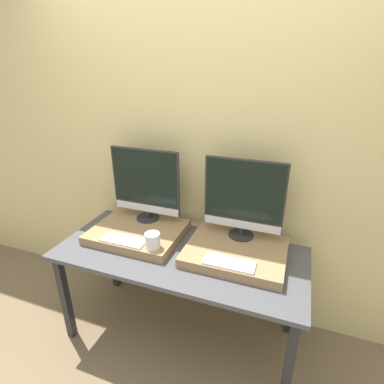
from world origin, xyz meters
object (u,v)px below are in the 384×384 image
Objects in this scene: monitor_right at (244,198)px; keyboard_left at (124,240)px; keyboard_right at (229,263)px; mug at (153,240)px; monitor_left at (146,184)px.

keyboard_left is at bearing -154.85° from monitor_right.
keyboard_right is (0.71, 0.00, 0.00)m from keyboard_left.
keyboard_right is (0.50, 0.00, -0.04)m from mug.
mug is at bearing -57.30° from monitor_left.
monitor_left reaches higher than keyboard_right.
mug reaches higher than keyboard_right.
monitor_left is at bearing 154.85° from keyboard_right.
mug is 0.33× the size of keyboard_right.
mug is at bearing -146.10° from monitor_right.
keyboard_left and keyboard_right have the same top height.
monitor_right is 1.78× the size of keyboard_right.
monitor_left and monitor_right have the same top height.
monitor_right reaches higher than keyboard_right.
monitor_left is at bearing 90.00° from keyboard_left.
monitor_left is 5.36× the size of mug.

